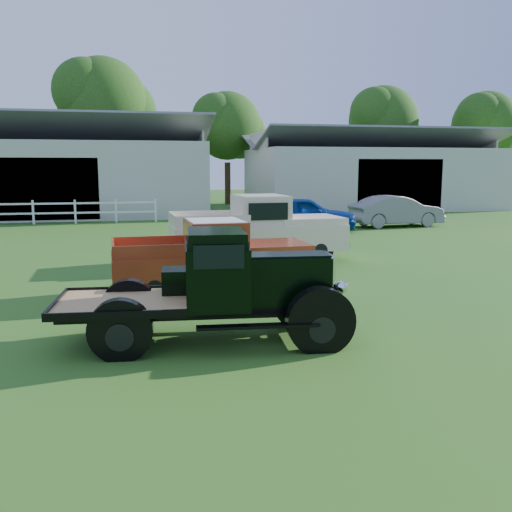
{
  "coord_description": "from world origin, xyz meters",
  "views": [
    {
      "loc": [
        -2.27,
        -10.0,
        2.86
      ],
      "look_at": [
        0.2,
        1.2,
        1.05
      ],
      "focal_mm": 40.0,
      "sensor_mm": 36.0,
      "label": 1
    }
  ],
  "objects": [
    {
      "name": "tree_c",
      "position": [
        5.0,
        33.0,
        4.5
      ],
      "size": [
        5.4,
        5.4,
        9.0
      ],
      "primitive_type": null,
      "color": "#18330A",
      "rests_on": "ground"
    },
    {
      "name": "red_pickup",
      "position": [
        -0.5,
        2.71,
        0.84
      ],
      "size": [
        4.67,
        1.93,
        1.68
      ],
      "primitive_type": null,
      "rotation": [
        0.0,
        0.0,
        0.04
      ],
      "color": "#A5391B",
      "rests_on": "ground"
    },
    {
      "name": "white_pickup",
      "position": [
        1.43,
        6.66,
        0.98
      ],
      "size": [
        5.42,
        2.24,
        1.97
      ],
      "primitive_type": null,
      "rotation": [
        0.0,
        0.0,
        0.03
      ],
      "color": "beige",
      "rests_on": "ground"
    },
    {
      "name": "tree_b",
      "position": [
        -4.0,
        34.0,
        5.75
      ],
      "size": [
        6.9,
        6.9,
        11.5
      ],
      "primitive_type": null,
      "color": "#18330A",
      "rests_on": "ground"
    },
    {
      "name": "ground",
      "position": [
        0.0,
        0.0,
        0.0
      ],
      "size": [
        120.0,
        120.0,
        0.0
      ],
      "primitive_type": "plane",
      "color": "#2B6522"
    },
    {
      "name": "tree_d",
      "position": [
        18.0,
        34.0,
        5.0
      ],
      "size": [
        6.0,
        6.0,
        10.0
      ],
      "primitive_type": null,
      "color": "#18330A",
      "rests_on": "ground"
    },
    {
      "name": "tree_e",
      "position": [
        26.0,
        32.0,
        4.75
      ],
      "size": [
        5.7,
        5.7,
        9.5
      ],
      "primitive_type": null,
      "color": "#18330A",
      "rests_on": "ground"
    },
    {
      "name": "misc_car_grey",
      "position": [
        10.15,
        15.15,
        0.74
      ],
      "size": [
        4.59,
        1.93,
        1.47
      ],
      "primitive_type": "imported",
      "rotation": [
        0.0,
        0.0,
        1.65
      ],
      "color": "slate",
      "rests_on": "ground"
    },
    {
      "name": "shed_right",
      "position": [
        14.0,
        27.0,
        2.6
      ],
      "size": [
        16.8,
        9.2,
        5.2
      ],
      "primitive_type": null,
      "color": "#AAAAA7",
      "rests_on": "ground"
    },
    {
      "name": "vintage_flatbed",
      "position": [
        -1.03,
        -0.97,
        0.92
      ],
      "size": [
        4.8,
        2.25,
        1.84
      ],
      "primitive_type": null,
      "rotation": [
        0.0,
        0.0,
        -0.09
      ],
      "color": "black",
      "rests_on": "ground"
    },
    {
      "name": "misc_car_blue",
      "position": [
        5.16,
        13.96,
        0.78
      ],
      "size": [
        4.85,
        2.71,
        1.56
      ],
      "primitive_type": "imported",
      "rotation": [
        0.0,
        0.0,
        1.37
      ],
      "color": "navy",
      "rests_on": "ground"
    },
    {
      "name": "fence_rail",
      "position": [
        -8.0,
        20.0,
        0.6
      ],
      "size": [
        14.2,
        0.16,
        1.2
      ],
      "primitive_type": null,
      "color": "white",
      "rests_on": "ground"
    },
    {
      "name": "shed_left",
      "position": [
        -7.0,
        26.0,
        2.8
      ],
      "size": [
        18.8,
        10.2,
        5.6
      ],
      "primitive_type": null,
      "color": "#AAAAA7",
      "rests_on": "ground"
    }
  ]
}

